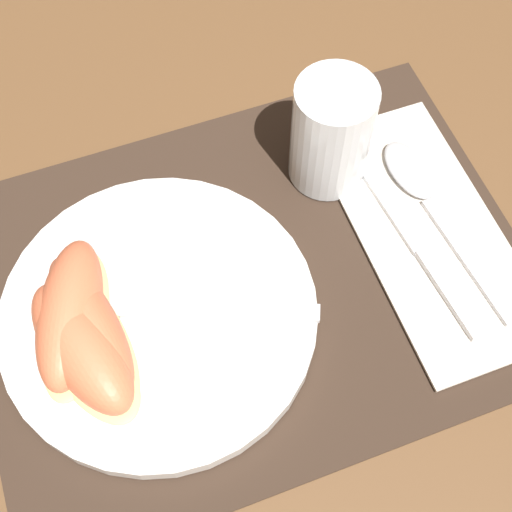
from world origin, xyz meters
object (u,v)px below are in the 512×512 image
Objects in this scene: juice_glass at (331,138)px; knife at (414,236)px; fork at (176,305)px; citrus_wedge_1 at (91,325)px; plate at (159,315)px; spoon at (425,193)px; citrus_wedge_2 at (83,349)px; citrus_wedge_0 at (70,309)px.

knife is at bearing -65.86° from juice_glass.
fork is at bearing 179.11° from knife.
plate is at bearing 2.37° from citrus_wedge_1.
juice_glass is 0.19m from fork.
spoon is at bearing -39.87° from juice_glass.
citrus_wedge_0 is at bearing 92.83° from citrus_wedge_2.
citrus_wedge_0 is (-0.08, 0.02, 0.02)m from fork.
plate is at bearing -172.98° from spoon.
fork is (-0.17, -0.09, -0.03)m from juice_glass.
citrus_wedge_1 is (-0.07, -0.00, 0.01)m from fork.
knife is at bearing 2.97° from citrus_wedge_2.
citrus_wedge_0 is at bearing 168.23° from fork.
citrus_wedge_2 is at bearing -170.91° from spoon.
fork is at bearing -11.77° from citrus_wedge_0.
fork reaches higher than knife.
citrus_wedge_1 is at bearing 58.76° from citrus_wedge_2.
plate is 1.29× the size of spoon.
juice_glass is 0.53× the size of spoon.
citrus_wedge_0 is (-0.24, -0.07, -0.01)m from juice_glass.
citrus_wedge_0 is at bearing 176.13° from knife.
juice_glass is 0.25m from citrus_wedge_1.
juice_glass is 0.26m from citrus_wedge_2.
citrus_wedge_1 is at bearing 179.56° from knife.
knife is 0.29m from citrus_wedge_2.
knife is 1.10× the size of spoon.
juice_glass is 0.11m from knife.
juice_glass is 0.75× the size of citrus_wedge_0.
juice_glass reaches higher than spoon.
citrus_wedge_1 is 0.02m from citrus_wedge_2.
spoon is (0.25, 0.03, -0.00)m from plate.
juice_glass reaches higher than fork.
citrus_wedge_0 is (-0.06, 0.02, 0.03)m from plate.
knife is 1.58× the size of citrus_wedge_2.
knife is at bearing -127.81° from spoon.
spoon is at bearing 7.68° from fork.
knife is 0.21m from fork.
fork is (0.01, -0.00, 0.01)m from plate.
spoon is (0.03, 0.03, 0.00)m from knife.
spoon is at bearing 9.09° from citrus_wedge_2.
plate is at bearing 176.43° from fork.
citrus_wedge_2 reaches higher than plate.
citrus_wedge_2 is (-0.01, -0.02, 0.00)m from citrus_wedge_1.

